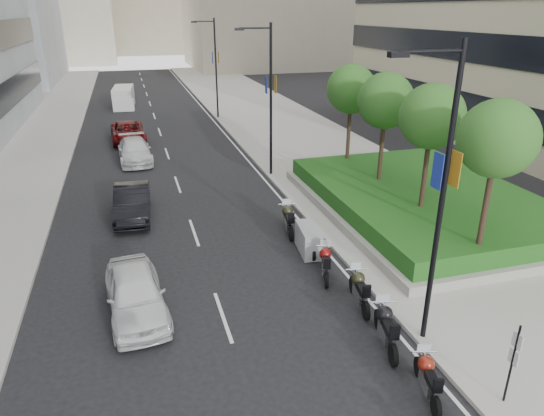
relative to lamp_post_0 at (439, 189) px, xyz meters
name	(u,v)px	position (x,y,z in m)	size (l,w,h in m)	color
ground	(305,389)	(-4.14, -1.00, -5.07)	(160.00, 160.00, 0.00)	black
sidewalk_right	(284,128)	(4.86, 29.00, -4.99)	(10.00, 100.00, 0.15)	#9E9B93
sidewalk_left	(21,146)	(-16.14, 29.00, -4.99)	(8.00, 100.00, 0.15)	#9E9B93
lane_edge	(224,133)	(-0.44, 29.00, -5.06)	(0.12, 100.00, 0.01)	silver
lane_centre	(162,137)	(-5.64, 29.00, -5.06)	(0.12, 100.00, 0.01)	silver
planter	(422,207)	(5.86, 9.00, -4.72)	(10.00, 14.00, 0.40)	#98958D
hedge	(424,196)	(5.86, 9.00, -4.12)	(9.40, 13.40, 0.80)	#215117
tree_0	(498,139)	(4.36, 3.00, 0.36)	(2.80, 2.80, 6.30)	#332319
tree_1	(432,117)	(4.36, 7.00, 0.36)	(2.80, 2.80, 6.30)	#332319
tree_2	(386,101)	(4.36, 11.00, 0.36)	(2.80, 2.80, 6.30)	#332319
tree_3	(351,89)	(4.36, 15.00, 0.36)	(2.80, 2.80, 6.30)	#332319
lamp_post_0	(439,189)	(0.00, 0.00, 0.00)	(2.34, 0.45, 9.00)	black
lamp_post_1	(268,94)	(0.00, 17.00, 0.00)	(2.34, 0.45, 9.00)	black
lamp_post_2	(214,64)	(0.00, 35.00, 0.00)	(2.34, 0.45, 9.00)	black
parking_sign	(513,360)	(0.66, -3.00, -3.61)	(0.06, 0.32, 2.50)	black
motorcycle_1	(428,377)	(-1.07, -2.07, -4.51)	(0.82, 2.04, 1.04)	black
motorcycle_2	(386,327)	(-1.12, 0.12, -4.42)	(0.91, 2.39, 1.21)	black
motorcycle_3	(359,289)	(-0.91, 2.38, -4.45)	(0.76, 2.28, 1.14)	black
motorcycle_4	(325,263)	(-1.29, 4.54, -4.49)	(0.93, 2.09, 1.08)	black
motorcycle_5	(308,240)	(-1.22, 6.62, -4.49)	(0.98, 2.01, 1.15)	black
motorcycle_6	(288,219)	(-1.40, 8.81, -4.42)	(0.80, 2.40, 1.20)	black
car_a	(136,293)	(-8.40, 4.02, -4.28)	(1.86, 4.62, 1.57)	silver
car_b	(132,202)	(-8.29, 12.70, -4.28)	(1.66, 4.76, 1.57)	black
car_c	(135,151)	(-7.87, 22.64, -4.32)	(2.09, 5.14, 1.49)	silver
car_d	(128,132)	(-8.21, 28.36, -4.31)	(2.49, 5.40, 1.50)	#620B0E
delivery_van	(124,98)	(-8.35, 43.35, -4.07)	(2.32, 5.20, 2.13)	white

